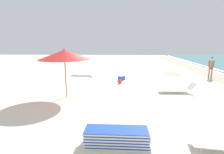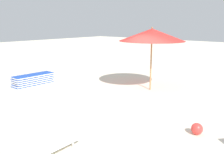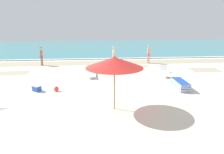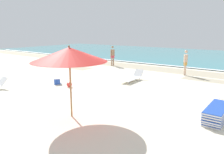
{
  "view_description": "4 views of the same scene",
  "coord_description": "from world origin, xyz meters",
  "px_view_note": "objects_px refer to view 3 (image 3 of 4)",
  "views": [
    {
      "loc": [
        9.66,
        0.95,
        2.93
      ],
      "look_at": [
        0.8,
        0.58,
        1.14
      ],
      "focal_mm": 28.0,
      "sensor_mm": 36.0,
      "label": 1
    },
    {
      "loc": [
        -4.67,
        6.86,
        2.79
      ],
      "look_at": [
        0.35,
        1.01,
        1.08
      ],
      "focal_mm": 40.0,
      "sensor_mm": 36.0,
      "label": 2
    },
    {
      "loc": [
        -0.26,
        -11.59,
        4.25
      ],
      "look_at": [
        0.87,
        1.12,
        0.77
      ],
      "focal_mm": 35.0,
      "sensor_mm": 36.0,
      "label": 3
    },
    {
      "loc": [
        6.35,
        -7.14,
        3.11
      ],
      "look_at": [
        0.42,
        1.06,
        0.93
      ],
      "focal_mm": 35.0,
      "sensor_mm": 36.0,
      "label": 4
    }
  ],
  "objects_px": {
    "beach_ball": "(56,89)",
    "beach_umbrella": "(114,62)",
    "beachgoer_wading_adult": "(149,53)",
    "beachgoer_shoreline_child": "(114,54)",
    "beachgoer_strolling_adult": "(41,55)",
    "lounger_stack": "(180,84)",
    "sun_lounger_under_umbrella": "(166,72)",
    "sun_lounger_beside_umbrella": "(91,73)",
    "cooler_box": "(37,88)"
  },
  "relations": [
    {
      "from": "beach_umbrella",
      "to": "beach_ball",
      "type": "distance_m",
      "value": 4.8
    },
    {
      "from": "beach_ball",
      "to": "beachgoer_shoreline_child",
      "type": "bearing_deg",
      "value": 59.7
    },
    {
      "from": "beachgoer_shoreline_child",
      "to": "cooler_box",
      "type": "bearing_deg",
      "value": 137.77
    },
    {
      "from": "beach_umbrella",
      "to": "beach_ball",
      "type": "bearing_deg",
      "value": 137.86
    },
    {
      "from": "beachgoer_shoreline_child",
      "to": "sun_lounger_under_umbrella",
      "type": "bearing_deg",
      "value": -142.58
    },
    {
      "from": "cooler_box",
      "to": "sun_lounger_beside_umbrella",
      "type": "bearing_deg",
      "value": 85.04
    },
    {
      "from": "sun_lounger_beside_umbrella",
      "to": "beachgoer_wading_adult",
      "type": "xyz_separation_m",
      "value": [
        5.46,
        4.31,
        0.78
      ]
    },
    {
      "from": "lounger_stack",
      "to": "beachgoer_shoreline_child",
      "type": "distance_m",
      "value": 8.01
    },
    {
      "from": "sun_lounger_beside_umbrella",
      "to": "beachgoer_wading_adult",
      "type": "bearing_deg",
      "value": 36.59
    },
    {
      "from": "lounger_stack",
      "to": "beachgoer_strolling_adult",
      "type": "bearing_deg",
      "value": 143.74
    },
    {
      "from": "beachgoer_wading_adult",
      "to": "beach_ball",
      "type": "relative_size",
      "value": 5.92
    },
    {
      "from": "lounger_stack",
      "to": "beach_ball",
      "type": "height_order",
      "value": "lounger_stack"
    },
    {
      "from": "sun_lounger_under_umbrella",
      "to": "beachgoer_wading_adult",
      "type": "distance_m",
      "value": 4.63
    },
    {
      "from": "beach_umbrella",
      "to": "beachgoer_shoreline_child",
      "type": "relative_size",
      "value": 1.51
    },
    {
      "from": "sun_lounger_under_umbrella",
      "to": "beachgoer_wading_adult",
      "type": "bearing_deg",
      "value": 100.54
    },
    {
      "from": "beach_umbrella",
      "to": "cooler_box",
      "type": "bearing_deg",
      "value": 145.34
    },
    {
      "from": "beach_ball",
      "to": "beach_umbrella",
      "type": "bearing_deg",
      "value": -42.14
    },
    {
      "from": "beach_umbrella",
      "to": "lounger_stack",
      "type": "relative_size",
      "value": 1.41
    },
    {
      "from": "beachgoer_wading_adult",
      "to": "cooler_box",
      "type": "relative_size",
      "value": 2.89
    },
    {
      "from": "sun_lounger_beside_umbrella",
      "to": "beach_ball",
      "type": "bearing_deg",
      "value": -123.24
    },
    {
      "from": "sun_lounger_under_umbrella",
      "to": "sun_lounger_beside_umbrella",
      "type": "xyz_separation_m",
      "value": [
        -5.66,
        0.25,
        0.0
      ]
    },
    {
      "from": "lounger_stack",
      "to": "beachgoer_wading_adult",
      "type": "bearing_deg",
      "value": 91.32
    },
    {
      "from": "beach_ball",
      "to": "sun_lounger_beside_umbrella",
      "type": "bearing_deg",
      "value": 58.48
    },
    {
      "from": "beach_ball",
      "to": "beachgoer_strolling_adult",
      "type": "bearing_deg",
      "value": 108.02
    },
    {
      "from": "sun_lounger_under_umbrella",
      "to": "beach_ball",
      "type": "distance_m",
      "value": 8.35
    },
    {
      "from": "sun_lounger_beside_umbrella",
      "to": "beach_ball",
      "type": "height_order",
      "value": "sun_lounger_beside_umbrella"
    },
    {
      "from": "lounger_stack",
      "to": "sun_lounger_under_umbrella",
      "type": "height_order",
      "value": "sun_lounger_under_umbrella"
    },
    {
      "from": "beachgoer_wading_adult",
      "to": "beach_umbrella",
      "type": "bearing_deg",
      "value": 136.64
    },
    {
      "from": "beach_umbrella",
      "to": "sun_lounger_under_umbrella",
      "type": "height_order",
      "value": "beach_umbrella"
    },
    {
      "from": "sun_lounger_beside_umbrella",
      "to": "lounger_stack",
      "type": "bearing_deg",
      "value": -34.08
    },
    {
      "from": "beachgoer_wading_adult",
      "to": "sun_lounger_beside_umbrella",
      "type": "bearing_deg",
      "value": 107.25
    },
    {
      "from": "beachgoer_shoreline_child",
      "to": "beachgoer_strolling_adult",
      "type": "xyz_separation_m",
      "value": [
        -6.59,
        0.43,
        0.0
      ]
    },
    {
      "from": "beachgoer_shoreline_child",
      "to": "cooler_box",
      "type": "distance_m",
      "value": 8.79
    },
    {
      "from": "beach_umbrella",
      "to": "sun_lounger_under_umbrella",
      "type": "xyz_separation_m",
      "value": [
        4.54,
        6.02,
        -2.06
      ]
    },
    {
      "from": "beach_umbrella",
      "to": "cooler_box",
      "type": "distance_m",
      "value": 5.7
    },
    {
      "from": "beach_umbrella",
      "to": "beachgoer_strolling_adult",
      "type": "bearing_deg",
      "value": 118.45
    },
    {
      "from": "beachgoer_wading_adult",
      "to": "beachgoer_strolling_adult",
      "type": "distance_m",
      "value": 9.98
    },
    {
      "from": "lounger_stack",
      "to": "sun_lounger_beside_umbrella",
      "type": "relative_size",
      "value": 0.92
    },
    {
      "from": "lounger_stack",
      "to": "cooler_box",
      "type": "bearing_deg",
      "value": 179.45
    },
    {
      "from": "sun_lounger_beside_umbrella",
      "to": "beachgoer_strolling_adult",
      "type": "height_order",
      "value": "beachgoer_strolling_adult"
    },
    {
      "from": "sun_lounger_beside_umbrella",
      "to": "cooler_box",
      "type": "height_order",
      "value": "sun_lounger_beside_umbrella"
    },
    {
      "from": "sun_lounger_beside_umbrella",
      "to": "beach_ball",
      "type": "relative_size",
      "value": 6.93
    },
    {
      "from": "beach_umbrella",
      "to": "lounger_stack",
      "type": "height_order",
      "value": "beach_umbrella"
    },
    {
      "from": "beachgoer_wading_adult",
      "to": "beachgoer_shoreline_child",
      "type": "height_order",
      "value": "same"
    },
    {
      "from": "beach_ball",
      "to": "lounger_stack",
      "type": "bearing_deg",
      "value": -0.81
    },
    {
      "from": "sun_lounger_beside_umbrella",
      "to": "beachgoer_shoreline_child",
      "type": "xyz_separation_m",
      "value": [
        2.07,
        3.7,
        0.78
      ]
    },
    {
      "from": "beachgoer_wading_adult",
      "to": "beachgoer_strolling_adult",
      "type": "height_order",
      "value": "same"
    },
    {
      "from": "sun_lounger_under_umbrella",
      "to": "beachgoer_wading_adult",
      "type": "relative_size",
      "value": 1.31
    },
    {
      "from": "lounger_stack",
      "to": "beachgoer_shoreline_child",
      "type": "bearing_deg",
      "value": 116.55
    },
    {
      "from": "beachgoer_wading_adult",
      "to": "cooler_box",
      "type": "height_order",
      "value": "beachgoer_wading_adult"
    }
  ]
}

